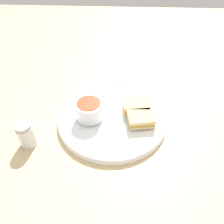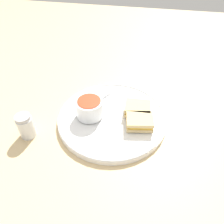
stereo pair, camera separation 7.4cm
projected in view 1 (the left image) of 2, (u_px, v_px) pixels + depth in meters
The scene contains 7 objects.
ground_plane at pixel (112, 120), 0.77m from camera, with size 2.40×2.40×0.00m, color #D1B27F.
plate at pixel (112, 118), 0.76m from camera, with size 0.38×0.38×0.02m.
soup_bowl at pixel (89, 110), 0.73m from camera, with size 0.09×0.09×0.06m.
spoon at pixel (89, 106), 0.79m from camera, with size 0.11×0.08×0.01m.
sandwich_half_near at pixel (141, 119), 0.72m from camera, with size 0.08×0.10×0.03m.
sandwich_half_far at pixel (136, 106), 0.77m from camera, with size 0.07×0.09×0.03m.
salt_shaker at pixel (26, 135), 0.67m from camera, with size 0.05×0.05×0.09m.
Camera 1 is at (0.54, 0.03, 0.55)m, focal length 35.00 mm.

